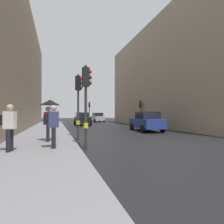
% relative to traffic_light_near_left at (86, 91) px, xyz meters
% --- Properties ---
extents(ground_plane, '(120.00, 120.00, 0.00)m').
position_rel_traffic_light_near_left_xyz_m(ground_plane, '(4.56, 0.28, -2.57)').
color(ground_plane, black).
extents(sidewalk_kerb, '(3.47, 40.00, 0.16)m').
position_rel_traffic_light_near_left_xyz_m(sidewalk_kerb, '(-2.06, 6.28, -2.49)').
color(sidewalk_kerb, gray).
rests_on(sidewalk_kerb, ground).
extents(building_facade_right, '(12.00, 25.84, 12.57)m').
position_rel_traffic_light_near_left_xyz_m(building_facade_right, '(15.43, 11.88, 3.71)').
color(building_facade_right, gray).
rests_on(building_facade_right, ground).
extents(traffic_light_near_left, '(0.44, 0.26, 3.73)m').
position_rel_traffic_light_near_left_xyz_m(traffic_light_near_left, '(0.00, 0.00, 0.00)').
color(traffic_light_near_left, '#2D2D2D').
rests_on(traffic_light_near_left, ground).
extents(traffic_light_mid_street, '(0.33, 0.45, 3.31)m').
position_rel_traffic_light_near_left_xyz_m(traffic_light_mid_street, '(9.13, 13.28, -0.29)').
color(traffic_light_mid_street, '#2D2D2D').
rests_on(traffic_light_mid_street, ground).
extents(traffic_light_far_median, '(0.24, 0.43, 3.64)m').
position_rel_traffic_light_near_left_xyz_m(traffic_light_far_median, '(4.24, 22.96, -0.06)').
color(traffic_light_far_median, '#2D2D2D').
rests_on(traffic_light_far_median, ground).
extents(traffic_light_near_right, '(0.45, 0.36, 3.92)m').
position_rel_traffic_light_near_left_xyz_m(traffic_light_near_right, '(-0.00, 2.83, 0.12)').
color(traffic_light_near_right, '#2D2D2D').
rests_on(traffic_light_near_right, ground).
extents(car_silver_hatchback, '(2.25, 4.31, 1.76)m').
position_rel_traffic_light_near_left_xyz_m(car_silver_hatchback, '(6.39, 26.23, -1.70)').
color(car_silver_hatchback, '#BCBCC1').
rests_on(car_silver_hatchback, ground).
extents(car_dark_suv, '(2.02, 4.20, 1.76)m').
position_rel_traffic_light_near_left_xyz_m(car_dark_suv, '(2.21, 17.21, -1.70)').
color(car_dark_suv, black).
rests_on(car_dark_suv, ground).
extents(car_blue_van, '(2.26, 4.32, 1.76)m').
position_rel_traffic_light_near_left_xyz_m(car_blue_van, '(6.54, 6.69, -1.70)').
color(car_blue_van, navy).
rests_on(car_blue_van, ground).
extents(pedestrian_with_umbrella, '(1.00, 1.00, 2.14)m').
position_rel_traffic_light_near_left_xyz_m(pedestrian_with_umbrella, '(-1.61, 1.76, -0.73)').
color(pedestrian_with_umbrella, black).
rests_on(pedestrian_with_umbrella, sidewalk_kerb).
extents(pedestrian_with_grey_backpack, '(0.61, 0.36, 1.77)m').
position_rel_traffic_light_near_left_xyz_m(pedestrian_with_grey_backpack, '(-1.42, -0.19, -1.41)').
color(pedestrian_with_grey_backpack, black).
rests_on(pedestrian_with_grey_backpack, sidewalk_kerb).
extents(pedestrian_with_black_backpack, '(0.65, 0.42, 1.77)m').
position_rel_traffic_light_near_left_xyz_m(pedestrian_with_black_backpack, '(-2.98, -0.42, -1.41)').
color(pedestrian_with_black_backpack, black).
rests_on(pedestrian_with_black_backpack, sidewalk_kerb).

